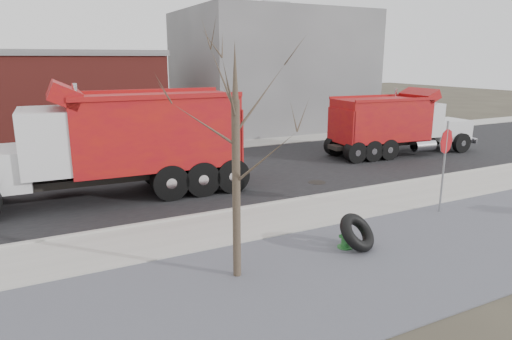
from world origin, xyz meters
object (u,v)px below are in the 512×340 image
dump_truck_red_a (397,122)px  stop_sign (445,151)px  fire_hydrant (346,236)px  dump_truck_red_b (116,140)px  truck_tire (357,232)px

dump_truck_red_a → stop_sign: bearing=-120.1°
dump_truck_red_a → fire_hydrant: bearing=-134.3°
stop_sign → dump_truck_red_b: 10.94m
stop_sign → dump_truck_red_a: 9.17m
truck_tire → fire_hydrant: bearing=137.0°
fire_hydrant → dump_truck_red_b: bearing=107.7°
stop_sign → dump_truck_red_a: bearing=61.7°
truck_tire → stop_sign: stop_sign is taller
dump_truck_red_a → dump_truck_red_b: (-14.06, -1.03, 0.40)m
truck_tire → dump_truck_red_b: (-4.52, 7.60, 1.59)m
fire_hydrant → stop_sign: 4.88m
truck_tire → dump_truck_red_a: bearing=42.1°
truck_tire → dump_truck_red_b: dump_truck_red_b is taller
dump_truck_red_b → fire_hydrant: bearing=123.0°
dump_truck_red_b → stop_sign: bearing=146.4°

